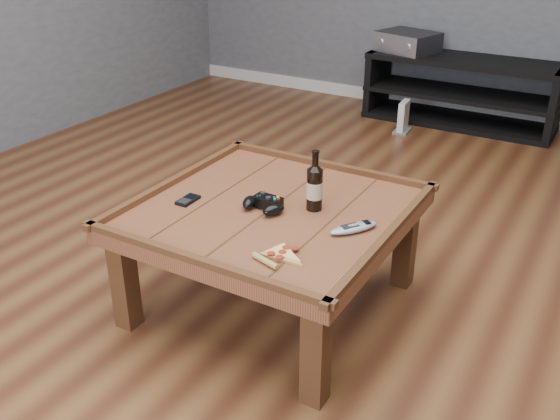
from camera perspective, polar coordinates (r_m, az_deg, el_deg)
The scene contains 11 objects.
ground at distance 2.68m, azimuth -0.69°, elevation -8.44°, with size 6.00×6.00×0.00m, color #452313.
baseboard at distance 5.22m, azimuth 16.67°, elevation 8.86°, with size 5.00×0.02×0.10m, color silver.
coffee_table at distance 2.48m, azimuth -0.74°, elevation -1.01°, with size 1.03×1.03×0.48m.
media_console at distance 4.94m, azimuth 16.22°, elevation 10.33°, with size 1.40×0.45×0.50m.
beer_bottle at distance 2.40m, azimuth 3.18°, elevation 2.19°, with size 0.06×0.06×0.24m.
game_controller at distance 2.42m, azimuth -1.49°, elevation 0.55°, with size 0.20×0.13×0.05m.
pizza_slice at distance 2.12m, azimuth -0.01°, elevation -4.13°, with size 0.18×0.24×0.02m.
smartphone at distance 2.53m, azimuth -8.42°, elevation 0.92°, with size 0.06×0.10×0.01m.
remote_control at distance 2.29m, azimuth 6.76°, elevation -1.63°, with size 0.16×0.19×0.03m.
av_receiver at distance 4.98m, azimuth 11.55°, elevation 14.85°, with size 0.49×0.45×0.14m.
game_console at distance 4.69m, azimuth 11.20°, elevation 8.25°, with size 0.12×0.19×0.23m.
Camera 1 is at (1.14, -1.88, 1.54)m, focal length 40.00 mm.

